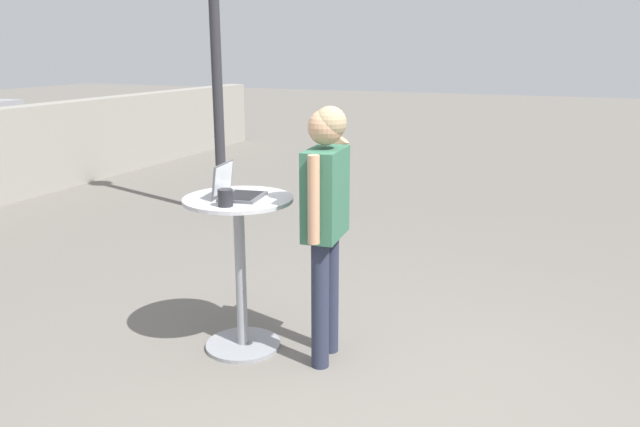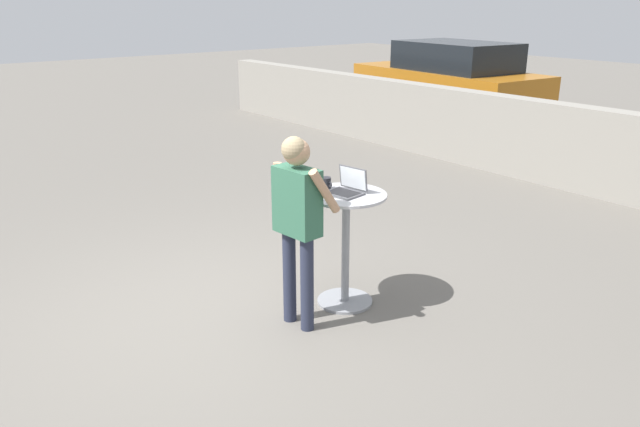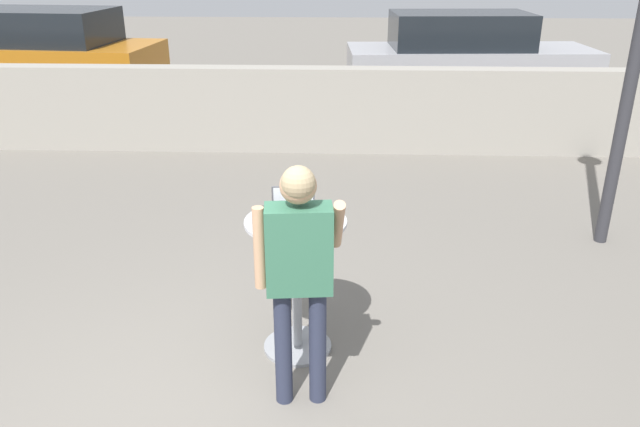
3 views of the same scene
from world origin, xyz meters
name	(u,v)px [view 2 (image 2 of 3)]	position (x,y,z in m)	size (l,w,h in m)	color
ground_plane	(213,314)	(0.00, 0.00, 0.00)	(50.00, 50.00, 0.00)	slate
pavement_kerb	(585,150)	(0.00, 5.95, 0.60)	(17.91, 0.35, 1.20)	gray
cafe_table	(346,236)	(0.55, 1.05, 0.64)	(0.70, 0.70, 1.03)	gray
laptop	(347,188)	(0.54, 1.06, 1.08)	(0.33, 0.31, 0.22)	#515156
coffee_mug	(326,183)	(0.33, 1.01, 1.08)	(0.13, 0.09, 0.10)	#232328
standing_person	(297,210)	(0.61, 0.48, 1.02)	(0.54, 0.38, 1.62)	#282D42
parked_car_further_down	(449,81)	(-4.82, 8.70, 0.88)	(4.66, 2.28, 1.73)	#B76B19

